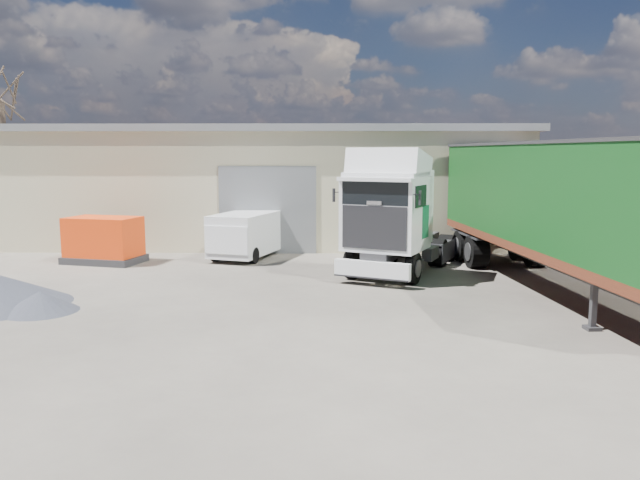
{
  "coord_description": "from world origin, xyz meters",
  "views": [
    {
      "loc": [
        0.58,
        -15.53,
        4.15
      ],
      "look_at": [
        0.27,
        3.0,
        1.54
      ],
      "focal_mm": 35.0,
      "sensor_mm": 36.0,
      "label": 1
    }
  ],
  "objects_px": {
    "tractor_unit": "(394,222)",
    "orange_skip": "(104,243)",
    "bare_tree": "(0,85)",
    "box_trailer": "(555,200)",
    "panel_van": "(249,234)"
  },
  "relations": [
    {
      "from": "tractor_unit",
      "to": "box_trailer",
      "type": "distance_m",
      "value": 5.17
    },
    {
      "from": "bare_tree",
      "to": "box_trailer",
      "type": "distance_m",
      "value": 30.8
    },
    {
      "from": "bare_tree",
      "to": "orange_skip",
      "type": "height_order",
      "value": "bare_tree"
    },
    {
      "from": "tractor_unit",
      "to": "box_trailer",
      "type": "relative_size",
      "value": 0.49
    },
    {
      "from": "panel_van",
      "to": "orange_skip",
      "type": "distance_m",
      "value": 5.5
    },
    {
      "from": "box_trailer",
      "to": "tractor_unit",
      "type": "bearing_deg",
      "value": 149.14
    },
    {
      "from": "bare_tree",
      "to": "tractor_unit",
      "type": "height_order",
      "value": "bare_tree"
    },
    {
      "from": "tractor_unit",
      "to": "orange_skip",
      "type": "xyz_separation_m",
      "value": [
        -10.75,
        2.21,
        -1.05
      ]
    },
    {
      "from": "orange_skip",
      "to": "bare_tree",
      "type": "bearing_deg",
      "value": 142.93
    },
    {
      "from": "tractor_unit",
      "to": "orange_skip",
      "type": "bearing_deg",
      "value": -167.05
    },
    {
      "from": "tractor_unit",
      "to": "orange_skip",
      "type": "distance_m",
      "value": 11.02
    },
    {
      "from": "box_trailer",
      "to": "panel_van",
      "type": "bearing_deg",
      "value": 144.56
    },
    {
      "from": "panel_van",
      "to": "orange_skip",
      "type": "relative_size",
      "value": 1.51
    },
    {
      "from": "bare_tree",
      "to": "panel_van",
      "type": "relative_size",
      "value": 2.04
    },
    {
      "from": "bare_tree",
      "to": "orange_skip",
      "type": "bearing_deg",
      "value": -50.95
    }
  ]
}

